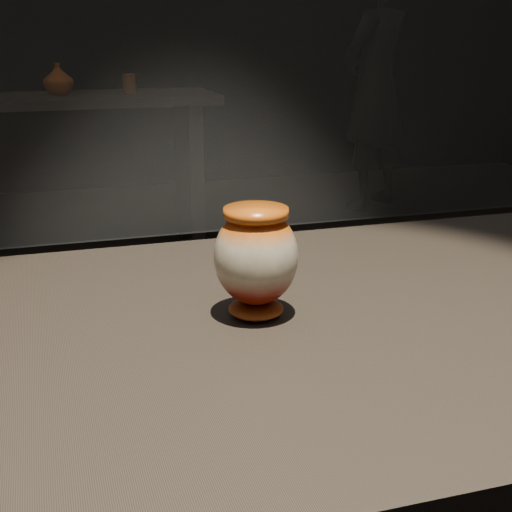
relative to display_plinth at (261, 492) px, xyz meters
The scene contains 6 objects.
display_plinth is the anchor object (origin of this frame).
main_vase 0.35m from the display_plinth, 89.49° to the left, with size 0.13×0.13×0.15m.
back_shelf 3.35m from the display_plinth, 94.58° to the left, with size 2.00×0.60×0.90m.
back_vase_mid 3.36m from the display_plinth, 92.29° to the left, with size 0.17×0.17×0.17m, color maroon.
back_vase_right 3.35m from the display_plinth, 85.65° to the left, with size 0.07×0.07×0.11m, color #964E15.
visitor 4.31m from the display_plinth, 61.99° to the left, with size 0.63×0.41×1.72m, color black.
Camera 1 is at (-0.26, -0.84, 1.28)m, focal length 50.00 mm.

